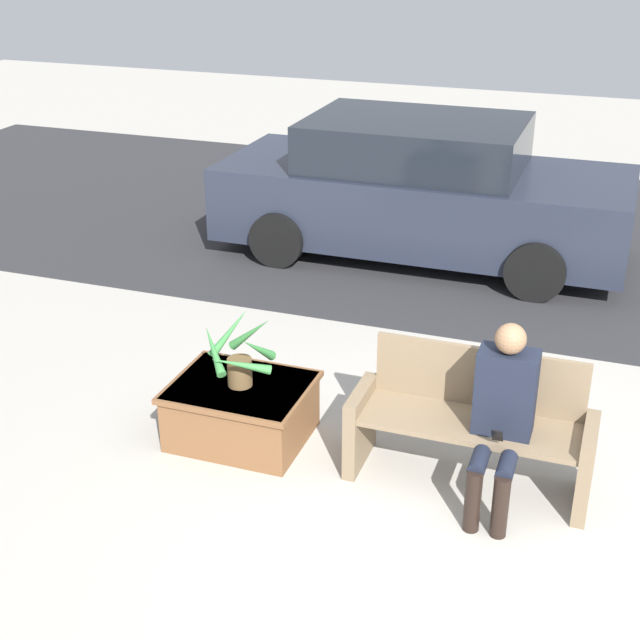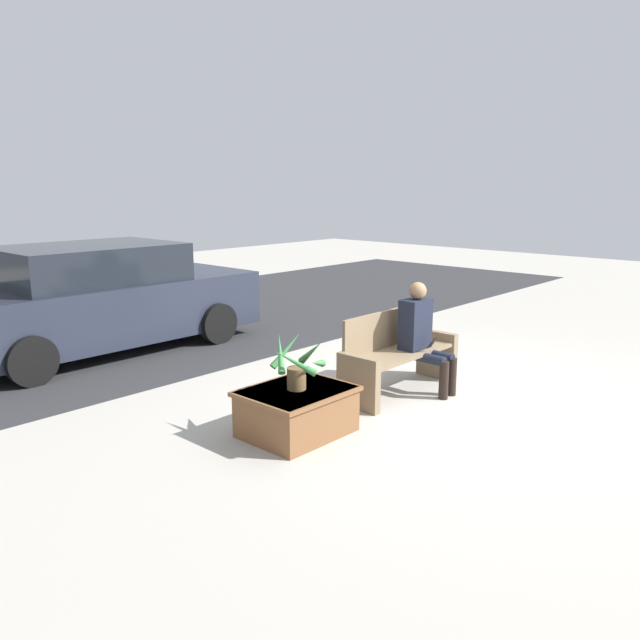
{
  "view_description": "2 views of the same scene",
  "coord_description": "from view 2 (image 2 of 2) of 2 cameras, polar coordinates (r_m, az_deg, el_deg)",
  "views": [
    {
      "loc": [
        0.52,
        -4.39,
        3.54
      ],
      "look_at": [
        -1.35,
        0.85,
        0.96
      ],
      "focal_mm": 50.0,
      "sensor_mm": 36.0,
      "label": 1
    },
    {
      "loc": [
        -5.82,
        -3.22,
        2.29
      ],
      "look_at": [
        -1.22,
        1.0,
        0.94
      ],
      "focal_mm": 35.0,
      "sensor_mm": 36.0,
      "label": 2
    }
  ],
  "objects": [
    {
      "name": "potted_plant",
      "position": [
        5.76,
        -2.08,
        -4.14
      ],
      "size": [
        0.59,
        0.55,
        0.52
      ],
      "color": "brown",
      "rests_on": "planter_box"
    },
    {
      "name": "parked_car",
      "position": [
        9.25,
        -19.7,
        1.77
      ],
      "size": [
        4.41,
        1.98,
        1.5
      ],
      "color": "#232838",
      "rests_on": "ground_plane"
    },
    {
      "name": "bench",
      "position": [
        7.09,
        7.02,
        -3.19
      ],
      "size": [
        1.6,
        0.52,
        0.9
      ],
      "color": "#7A664C",
      "rests_on": "ground_plane"
    },
    {
      "name": "road_surface",
      "position": [
        11.0,
        -14.41,
        -0.21
      ],
      "size": [
        20.0,
        6.0,
        0.01
      ],
      "primitive_type": "cube",
      "color": "#2D2D30",
      "rests_on": "ground_plane"
    },
    {
      "name": "ground_plane",
      "position": [
        7.04,
        12.9,
        -7.14
      ],
      "size": [
        30.0,
        30.0,
        0.0
      ],
      "primitive_type": "plane",
      "color": "#ADA89E"
    },
    {
      "name": "planter_box",
      "position": [
        5.9,
        -2.14,
        -8.19
      ],
      "size": [
        0.99,
        0.81,
        0.44
      ],
      "color": "brown",
      "rests_on": "ground_plane"
    },
    {
      "name": "person_seated",
      "position": [
        7.1,
        9.29,
        -1.09
      ],
      "size": [
        0.38,
        0.61,
        1.24
      ],
      "color": "black",
      "rests_on": "ground_plane"
    }
  ]
}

